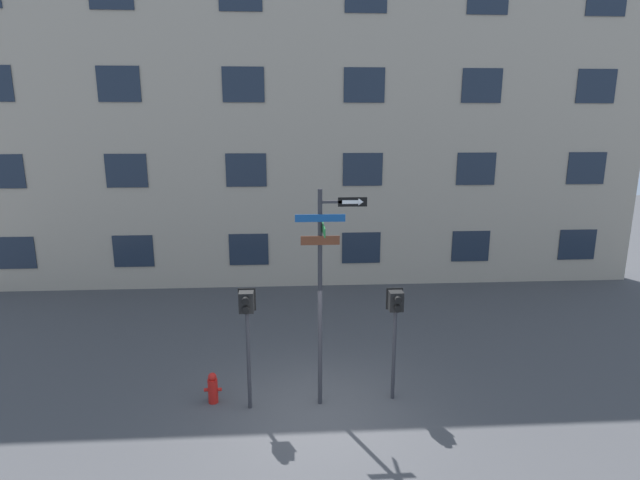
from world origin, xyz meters
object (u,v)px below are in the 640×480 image
(pedestrian_signal_right, at_px, (395,315))
(pedestrian_signal_left, at_px, (247,317))
(street_sign_pole, at_px, (324,278))
(fire_hydrant, at_px, (213,388))

(pedestrian_signal_right, bearing_deg, pedestrian_signal_left, -176.43)
(street_sign_pole, bearing_deg, fire_hydrant, 175.45)
(pedestrian_signal_left, bearing_deg, street_sign_pole, 3.22)
(pedestrian_signal_left, xyz_separation_m, pedestrian_signal_right, (3.01, 0.19, -0.09))
(street_sign_pole, relative_size, pedestrian_signal_left, 1.77)
(pedestrian_signal_left, height_order, pedestrian_signal_right, pedestrian_signal_left)
(pedestrian_signal_left, relative_size, pedestrian_signal_right, 1.05)
(pedestrian_signal_right, xyz_separation_m, fire_hydrant, (-3.80, 0.08, -1.57))
(street_sign_pole, bearing_deg, pedestrian_signal_left, -176.78)
(street_sign_pole, xyz_separation_m, fire_hydrant, (-2.31, 0.18, -2.42))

